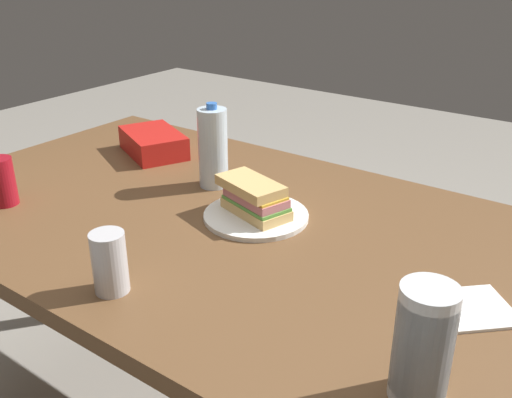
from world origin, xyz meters
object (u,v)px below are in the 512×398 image
(plastic_cup_stack, at_px, (423,344))
(water_bottle_spare, at_px, (213,148))
(soda_can_silver, at_px, (110,263))
(sandwich, at_px, (254,198))
(soda_can_red, at_px, (2,182))
(paper_plate, at_px, (256,216))
(dining_table, at_px, (240,256))
(chip_bag, at_px, (153,143))

(plastic_cup_stack, height_order, water_bottle_spare, water_bottle_spare)
(soda_can_silver, bearing_deg, plastic_cup_stack, -172.60)
(sandwich, distance_m, soda_can_silver, 0.41)
(soda_can_red, relative_size, plastic_cup_stack, 0.66)
(paper_plate, distance_m, soda_can_silver, 0.42)
(dining_table, relative_size, chip_bag, 7.64)
(dining_table, bearing_deg, chip_bag, -24.00)
(paper_plate, xyz_separation_m, soda_can_silver, (0.04, 0.41, 0.05))
(soda_can_red, distance_m, plastic_cup_stack, 1.10)
(dining_table, bearing_deg, water_bottle_spare, -35.91)
(paper_plate, distance_m, chip_bag, 0.56)
(paper_plate, distance_m, water_bottle_spare, 0.25)
(dining_table, distance_m, water_bottle_spare, 0.31)
(water_bottle_spare, bearing_deg, dining_table, 144.09)
(dining_table, height_order, sandwich, sandwich)
(soda_can_red, bearing_deg, plastic_cup_stack, 178.32)
(soda_can_red, distance_m, chip_bag, 0.49)
(chip_bag, bearing_deg, dining_table, 1.40)
(chip_bag, height_order, soda_can_silver, soda_can_silver)
(soda_can_red, distance_m, water_bottle_spare, 0.53)
(soda_can_red, xyz_separation_m, water_bottle_spare, (-0.35, -0.40, 0.05))
(dining_table, bearing_deg, soda_can_red, 25.48)
(soda_can_red, bearing_deg, dining_table, -154.52)
(plastic_cup_stack, bearing_deg, dining_table, -28.02)
(chip_bag, distance_m, water_bottle_spare, 0.33)
(sandwich, distance_m, plastic_cup_stack, 0.64)
(chip_bag, bearing_deg, sandwich, 6.10)
(sandwich, relative_size, plastic_cup_stack, 1.09)
(dining_table, relative_size, soda_can_red, 14.40)
(dining_table, xyz_separation_m, soda_can_red, (0.55, 0.26, 0.15))
(paper_plate, bearing_deg, dining_table, 72.35)
(chip_bag, bearing_deg, paper_plate, 6.31)
(chip_bag, relative_size, water_bottle_spare, 1.01)
(plastic_cup_stack, bearing_deg, soda_can_red, -1.68)
(water_bottle_spare, xyz_separation_m, soda_can_silver, (-0.17, 0.51, -0.05))
(dining_table, height_order, soda_can_red, soda_can_red)
(dining_table, relative_size, water_bottle_spare, 7.68)
(paper_plate, xyz_separation_m, sandwich, (0.00, 0.00, 0.05))
(dining_table, distance_m, soda_can_silver, 0.40)
(sandwich, bearing_deg, paper_plate, -170.32)
(sandwich, relative_size, water_bottle_spare, 0.88)
(sandwich, relative_size, soda_can_red, 1.66)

